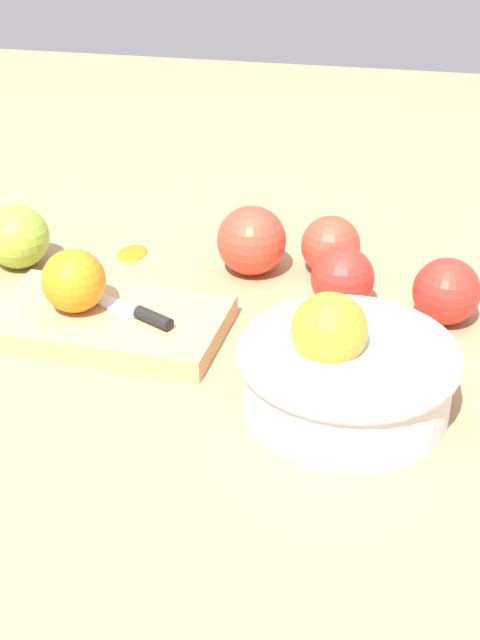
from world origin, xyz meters
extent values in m
plane|color=tan|center=(0.00, 0.00, 0.00)|extent=(2.40, 2.40, 0.00)
cylinder|color=silver|center=(-0.17, 0.10, 0.03)|extent=(0.19, 0.19, 0.06)
torus|color=silver|center=(-0.17, 0.10, 0.06)|extent=(0.20, 0.20, 0.02)
sphere|color=orange|center=(-0.15, 0.09, 0.08)|extent=(0.07, 0.07, 0.07)
cube|color=tan|center=(0.09, 0.01, 0.01)|extent=(0.25, 0.15, 0.02)
sphere|color=orange|center=(0.12, 0.02, 0.06)|extent=(0.07, 0.07, 0.07)
cube|color=silver|center=(0.10, -0.01, 0.03)|extent=(0.11, 0.07, 0.00)
cylinder|color=black|center=(0.03, 0.03, 0.03)|extent=(0.05, 0.03, 0.01)
sphere|color=red|center=(-0.15, -0.09, 0.04)|extent=(0.07, 0.07, 0.07)
sphere|color=#8EB738|center=(0.25, -0.11, 0.04)|extent=(0.08, 0.08, 0.08)
sphere|color=red|center=(-0.26, -0.08, 0.04)|extent=(0.07, 0.07, 0.07)
sphere|color=#D6422D|center=(-0.03, -0.16, 0.04)|extent=(0.08, 0.08, 0.08)
sphere|color=#D6422D|center=(-0.12, -0.18, 0.04)|extent=(0.07, 0.07, 0.07)
ellipsoid|color=orange|center=(0.13, -0.17, 0.00)|extent=(0.04, 0.05, 0.01)
camera|label=1|loc=(-0.22, 0.76, 0.47)|focal=48.68mm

